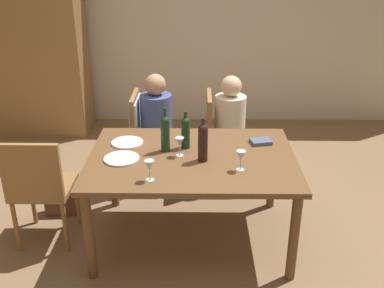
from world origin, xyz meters
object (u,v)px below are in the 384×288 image
chair_left_end (39,184)px  wine_bottle_tall_green (203,141)px  wine_bottle_short_olive (186,131)px  wine_glass_centre (150,166)px  chair_far_right (220,133)px  person_woman_host (159,122)px  dinner_plate_guest_left (127,143)px  handbag (62,202)px  armoire_cabinet (37,45)px  chair_far_left (144,127)px  wine_bottle_dark_red (165,132)px  wine_glass_near_right (180,143)px  dining_table (192,166)px  person_man_bearded (233,123)px  wine_glass_near_left (241,157)px  dinner_plate_host (122,159)px

chair_left_end → wine_bottle_tall_green: bearing=0.6°
wine_bottle_short_olive → wine_glass_centre: bearing=-113.1°
chair_far_right → person_woman_host: 0.60m
dinner_plate_guest_left → handbag: 0.91m
wine_glass_centre → dinner_plate_guest_left: 0.67m
chair_far_right → chair_left_end: 1.75m
dinner_plate_guest_left → wine_glass_centre: bearing=-68.3°
armoire_cabinet → chair_far_right: (2.14, -1.37, -0.56)m
chair_far_left → chair_left_end: bearing=-33.8°
wine_bottle_dark_red → wine_bottle_short_olive: 0.17m
chair_left_end → person_woman_host: (0.83, 1.02, 0.11)m
wine_glass_near_right → dinner_plate_guest_left: bearing=152.6°
wine_glass_centre → handbag: size_ratio=0.53×
wine_glass_near_right → dinner_plate_guest_left: 0.50m
chair_far_right → dining_table: bearing=-15.7°
person_man_bearded → wine_glass_near_left: (-0.03, -1.16, 0.20)m
person_man_bearded → wine_bottle_dark_red: person_man_bearded is taller
chair_far_right → wine_glass_near_left: bearing=4.0°
wine_glass_centre → handbag: 1.36m
wine_glass_near_left → person_woman_host: bearing=120.0°
chair_far_left → wine_bottle_short_olive: size_ratio=3.05×
armoire_cabinet → wine_bottle_tall_green: armoire_cabinet is taller
chair_far_right → wine_glass_near_left: (0.08, -1.16, 0.31)m
chair_left_end → chair_far_left: bearing=56.2°
chair_far_left → chair_left_end: same height
chair_far_left → person_man_bearded: 0.85m
wine_glass_centre → dinner_plate_host: wine_glass_centre is taller
wine_bottle_tall_green → person_man_bearded: bearing=73.6°
dinner_plate_host → wine_bottle_short_olive: bearing=24.8°
dining_table → wine_bottle_short_olive: wine_bottle_short_olive is taller
chair_far_left → chair_far_right: size_ratio=1.00×
wine_bottle_tall_green → wine_glass_near_left: 0.31m
person_woman_host → wine_bottle_dark_red: 0.89m
armoire_cabinet → dining_table: bearing=-50.8°
dining_table → dinner_plate_guest_left: 0.58m
armoire_cabinet → wine_glass_centre: (1.60, -2.69, -0.25)m
wine_bottle_dark_red → dinner_plate_guest_left: size_ratio=1.38×
wine_bottle_tall_green → handbag: 1.53m
dining_table → person_man_bearded: (0.38, 0.94, -0.02)m
wine_glass_centre → armoire_cabinet: bearing=120.8°
wine_bottle_dark_red → wine_glass_near_left: (0.55, -0.32, -0.05)m
wine_bottle_tall_green → wine_glass_centre: bearing=-139.5°
person_woman_host → handbag: (-0.83, -0.59, -0.54)m
wine_glass_centre → dinner_plate_guest_left: wine_glass_centre is taller
wine_glass_centre → dinner_plate_guest_left: (-0.24, 0.61, -0.10)m
person_man_bearded → dinner_plate_guest_left: size_ratio=4.33×
wine_bottle_dark_red → wine_bottle_short_olive: wine_bottle_dark_red is taller
wine_bottle_tall_green → wine_glass_near_left: size_ratio=2.24×
wine_glass_near_right → dinner_plate_host: size_ratio=0.56×
dining_table → chair_far_right: size_ratio=1.70×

